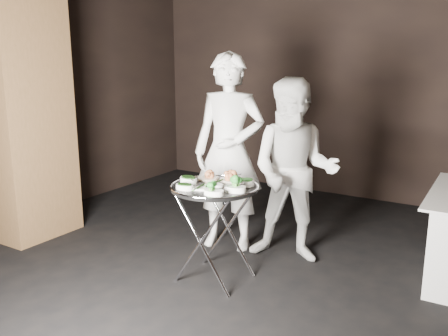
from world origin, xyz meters
The scene contains 17 objects.
floor centered at (0.00, 0.00, -0.03)m, with size 6.00×7.00×0.05m, color black.
wall_back centered at (0.00, 3.52, 1.50)m, with size 6.00×0.05×3.00m, color black.
column_left centered at (-2.58, 0.30, 1.50)m, with size 0.80×0.80×3.00m, color brown.
tray_stand centered at (-0.23, 0.40, 0.46)m, with size 0.55×0.47×0.81m.
serving_tray centered at (-0.23, 0.40, 0.82)m, with size 0.74×0.74×0.04m.
potato_plate_a centered at (-0.40, 0.56, 0.86)m, with size 0.18×0.18×0.07m.
potato_plate_b centered at (-0.19, 0.62, 0.86)m, with size 0.21×0.21×0.08m.
greens_bowl centered at (-0.01, 0.55, 0.86)m, with size 0.13×0.13×0.08m.
asparagus_plate_a centered at (-0.23, 0.41, 0.84)m, with size 0.18×0.10×0.04m.
asparagus_plate_b centered at (-0.27, 0.24, 0.84)m, with size 0.18×0.12×0.03m.
spinach_bowl_a centered at (-0.46, 0.36, 0.86)m, with size 0.21×0.17×0.08m.
spinach_bowl_b centered at (-0.37, 0.19, 0.86)m, with size 0.16×0.11×0.06m.
broccoli_bowl_a centered at (0.00, 0.35, 0.86)m, with size 0.19×0.15×0.07m.
broccoli_bowl_b centered at (-0.09, 0.18, 0.86)m, with size 0.18×0.14×0.07m.
serving_utensils centered at (-0.21, 0.47, 0.88)m, with size 0.58×0.42×0.01m.
waiter_left centered at (-0.52, 1.11, 0.96)m, with size 0.70×0.46×1.92m, color silver.
waiter_right centered at (0.15, 1.15, 0.85)m, with size 0.82×0.64×1.69m, color silver.
Camera 1 is at (1.82, -2.75, 1.86)m, focal length 38.00 mm.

